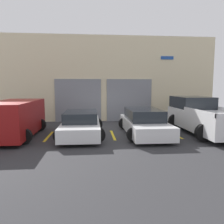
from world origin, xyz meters
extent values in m
plane|color=#2D2D30|center=(0.00, 0.00, 0.00)|extent=(28.00, 28.00, 0.00)
cube|color=beige|center=(0.00, 3.30, 2.95)|extent=(15.42, 0.60, 5.89)
cube|color=slate|center=(-1.97, 2.96, 1.46)|extent=(3.14, 0.08, 2.92)
cube|color=slate|center=(1.57, 2.96, 1.46)|extent=(3.14, 0.08, 2.92)
cube|color=#1E4799|center=(4.24, 2.97, 4.41)|extent=(0.90, 0.03, 0.22)
cube|color=white|center=(4.70, -1.56, 0.70)|extent=(1.94, 5.39, 0.96)
cube|color=#1E2328|center=(4.70, -0.08, 1.50)|extent=(1.78, 2.43, 0.66)
cube|color=white|center=(3.78, -2.78, 1.27)|extent=(0.08, 2.96, 0.18)
cylinder|color=black|center=(3.85, 0.11, 0.40)|extent=(0.80, 0.22, 0.80)
cylinder|color=black|center=(5.56, 0.11, 0.40)|extent=(0.80, 0.22, 0.80)
cylinder|color=black|center=(3.85, -3.23, 0.40)|extent=(0.80, 0.22, 0.80)
cube|color=white|center=(-1.57, -1.56, 0.44)|extent=(1.77, 4.49, 0.57)
cube|color=#1E2328|center=(-1.57, -1.45, 0.96)|extent=(1.55, 2.47, 0.48)
cylinder|color=black|center=(-2.34, -0.17, 0.34)|extent=(0.68, 0.22, 0.68)
cylinder|color=black|center=(-0.80, -0.17, 0.34)|extent=(0.68, 0.22, 0.68)
cylinder|color=black|center=(-2.34, -2.95, 0.34)|extent=(0.68, 0.22, 0.68)
cylinder|color=black|center=(-0.80, -2.95, 0.34)|extent=(0.68, 0.22, 0.68)
cube|color=white|center=(1.57, -1.56, 0.44)|extent=(1.79, 4.73, 0.60)
cube|color=#1E2328|center=(1.57, -1.45, 1.01)|extent=(1.58, 2.60, 0.55)
cylinder|color=black|center=(0.78, -0.10, 0.32)|extent=(0.64, 0.22, 0.64)
cylinder|color=black|center=(2.35, -0.10, 0.32)|extent=(0.64, 0.22, 0.64)
cylinder|color=black|center=(0.78, -3.03, 0.32)|extent=(0.64, 0.22, 0.64)
cylinder|color=black|center=(2.35, -3.03, 0.32)|extent=(0.64, 0.22, 0.64)
cube|color=maroon|center=(-4.70, -1.56, 0.94)|extent=(1.89, 4.48, 1.56)
cube|color=#1E2328|center=(-4.70, 0.62, 1.48)|extent=(1.70, 0.06, 0.28)
cylinder|color=black|center=(-5.54, -0.18, 0.33)|extent=(0.66, 0.22, 0.66)
cylinder|color=black|center=(-3.87, -0.18, 0.33)|extent=(0.66, 0.22, 0.66)
cylinder|color=black|center=(-3.87, -2.95, 0.33)|extent=(0.66, 0.22, 0.66)
cube|color=gold|center=(-3.14, -1.56, 0.00)|extent=(0.12, 2.20, 0.01)
cube|color=gold|center=(0.00, -1.56, 0.00)|extent=(0.12, 2.20, 0.01)
cube|color=gold|center=(3.14, -1.56, 0.00)|extent=(0.12, 2.20, 0.01)
camera|label=1|loc=(-1.00, -12.18, 2.39)|focal=35.00mm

